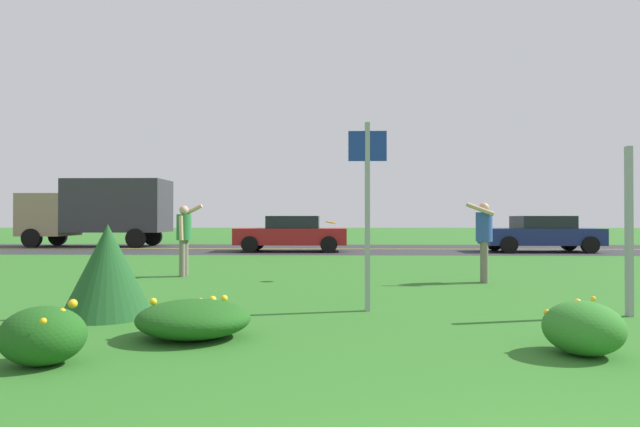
{
  "coord_description": "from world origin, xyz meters",
  "views": [
    {
      "loc": [
        -1.28,
        -1.54,
        1.36
      ],
      "look_at": [
        -1.6,
        9.85,
        1.47
      ],
      "focal_mm": 28.46,
      "sensor_mm": 36.0,
      "label": 1
    }
  ],
  "objects_px": {
    "car_red_center_right": "(292,233)",
    "person_thrower_green_shirt": "(184,234)",
    "frisbee_orange": "(331,222)",
    "box_truck_tan": "(100,209)",
    "car_navy_center_left": "(541,234)",
    "person_catcher_blue_shirt": "(484,234)",
    "sign_post_near_path": "(367,197)",
    "sign_post_by_roadside": "(629,231)"
  },
  "relations": [
    {
      "from": "sign_post_by_roadside",
      "to": "car_navy_center_left",
      "type": "relative_size",
      "value": 0.52
    },
    {
      "from": "car_red_center_right",
      "to": "box_truck_tan",
      "type": "bearing_deg",
      "value": 160.61
    },
    {
      "from": "person_catcher_blue_shirt",
      "to": "frisbee_orange",
      "type": "height_order",
      "value": "person_catcher_blue_shirt"
    },
    {
      "from": "sign_post_near_path",
      "to": "sign_post_by_roadside",
      "type": "xyz_separation_m",
      "value": [
        3.61,
        -0.3,
        -0.49
      ]
    },
    {
      "from": "person_catcher_blue_shirt",
      "to": "car_red_center_right",
      "type": "height_order",
      "value": "person_catcher_blue_shirt"
    },
    {
      "from": "frisbee_orange",
      "to": "box_truck_tan",
      "type": "bearing_deg",
      "value": 130.99
    },
    {
      "from": "sign_post_by_roadside",
      "to": "frisbee_orange",
      "type": "height_order",
      "value": "sign_post_by_roadside"
    },
    {
      "from": "sign_post_near_path",
      "to": "frisbee_orange",
      "type": "distance_m",
      "value": 3.75
    },
    {
      "from": "sign_post_by_roadside",
      "to": "box_truck_tan",
      "type": "relative_size",
      "value": 0.35
    },
    {
      "from": "person_thrower_green_shirt",
      "to": "frisbee_orange",
      "type": "bearing_deg",
      "value": -10.14
    },
    {
      "from": "box_truck_tan",
      "to": "person_thrower_green_shirt",
      "type": "bearing_deg",
      "value": -57.69
    },
    {
      "from": "person_catcher_blue_shirt",
      "to": "car_red_center_right",
      "type": "xyz_separation_m",
      "value": [
        -4.9,
        9.88,
        -0.28
      ]
    },
    {
      "from": "sign_post_by_roadside",
      "to": "person_thrower_green_shirt",
      "type": "xyz_separation_m",
      "value": [
        -7.6,
        4.6,
        -0.18
      ]
    },
    {
      "from": "sign_post_near_path",
      "to": "box_truck_tan",
      "type": "distance_m",
      "value": 20.31
    },
    {
      "from": "person_thrower_green_shirt",
      "to": "box_truck_tan",
      "type": "xyz_separation_m",
      "value": [
        -7.76,
        12.27,
        0.81
      ]
    },
    {
      "from": "car_red_center_right",
      "to": "person_thrower_green_shirt",
      "type": "bearing_deg",
      "value": -101.24
    },
    {
      "from": "person_catcher_blue_shirt",
      "to": "car_navy_center_left",
      "type": "distance_m",
      "value": 11.15
    },
    {
      "from": "person_catcher_blue_shirt",
      "to": "car_navy_center_left",
      "type": "height_order",
      "value": "person_catcher_blue_shirt"
    },
    {
      "from": "sign_post_near_path",
      "to": "car_red_center_right",
      "type": "xyz_separation_m",
      "value": [
        -2.23,
        13.21,
        -0.93
      ]
    },
    {
      "from": "sign_post_by_roadside",
      "to": "car_red_center_right",
      "type": "bearing_deg",
      "value": 113.35
    },
    {
      "from": "sign_post_by_roadside",
      "to": "frisbee_orange",
      "type": "bearing_deg",
      "value": 136.29
    },
    {
      "from": "car_red_center_right",
      "to": "box_truck_tan",
      "type": "xyz_separation_m",
      "value": [
        -9.53,
        3.35,
        1.06
      ]
    },
    {
      "from": "car_navy_center_left",
      "to": "box_truck_tan",
      "type": "height_order",
      "value": "box_truck_tan"
    },
    {
      "from": "sign_post_by_roadside",
      "to": "person_thrower_green_shirt",
      "type": "distance_m",
      "value": 8.89
    },
    {
      "from": "sign_post_near_path",
      "to": "person_thrower_green_shirt",
      "type": "xyz_separation_m",
      "value": [
        -4.0,
        4.3,
        -0.67
      ]
    },
    {
      "from": "box_truck_tan",
      "to": "car_navy_center_left",
      "type": "bearing_deg",
      "value": -9.72
    },
    {
      "from": "person_catcher_blue_shirt",
      "to": "box_truck_tan",
      "type": "relative_size",
      "value": 0.25
    },
    {
      "from": "sign_post_near_path",
      "to": "sign_post_by_roadside",
      "type": "distance_m",
      "value": 3.65
    },
    {
      "from": "frisbee_orange",
      "to": "sign_post_near_path",
      "type": "bearing_deg",
      "value": -81.31
    },
    {
      "from": "person_thrower_green_shirt",
      "to": "car_red_center_right",
      "type": "bearing_deg",
      "value": 78.76
    },
    {
      "from": "person_thrower_green_shirt",
      "to": "box_truck_tan",
      "type": "distance_m",
      "value": 14.54
    },
    {
      "from": "sign_post_near_path",
      "to": "person_thrower_green_shirt",
      "type": "relative_size",
      "value": 1.63
    },
    {
      "from": "sign_post_by_roadside",
      "to": "person_thrower_green_shirt",
      "type": "relative_size",
      "value": 1.39
    },
    {
      "from": "car_navy_center_left",
      "to": "person_catcher_blue_shirt",
      "type": "bearing_deg",
      "value": -117.6
    },
    {
      "from": "sign_post_near_path",
      "to": "car_navy_center_left",
      "type": "bearing_deg",
      "value": 59.33
    },
    {
      "from": "sign_post_near_path",
      "to": "box_truck_tan",
      "type": "bearing_deg",
      "value": 125.36
    },
    {
      "from": "frisbee_orange",
      "to": "box_truck_tan",
      "type": "xyz_separation_m",
      "value": [
        -11.19,
        12.88,
        0.54
      ]
    },
    {
      "from": "sign_post_by_roadside",
      "to": "car_red_center_right",
      "type": "relative_size",
      "value": 0.52
    },
    {
      "from": "car_red_center_right",
      "to": "sign_post_by_roadside",
      "type": "bearing_deg",
      "value": -66.65
    },
    {
      "from": "person_catcher_blue_shirt",
      "to": "frisbee_orange",
      "type": "distance_m",
      "value": 3.26
    },
    {
      "from": "sign_post_near_path",
      "to": "frisbee_orange",
      "type": "height_order",
      "value": "sign_post_near_path"
    },
    {
      "from": "sign_post_near_path",
      "to": "car_navy_center_left",
      "type": "relative_size",
      "value": 0.62
    }
  ]
}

